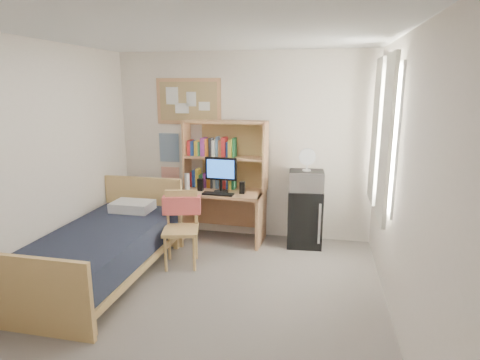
% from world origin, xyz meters
% --- Properties ---
extents(floor, '(3.60, 4.20, 0.02)m').
position_xyz_m(floor, '(0.00, 0.00, -0.01)').
color(floor, gray).
rests_on(floor, ground).
extents(ceiling, '(3.60, 4.20, 0.02)m').
position_xyz_m(ceiling, '(0.00, 0.00, 2.60)').
color(ceiling, silver).
rests_on(ceiling, wall_back).
extents(wall_back, '(3.60, 0.04, 2.60)m').
position_xyz_m(wall_back, '(0.00, 2.10, 1.30)').
color(wall_back, white).
rests_on(wall_back, floor).
extents(wall_front, '(3.60, 0.04, 2.60)m').
position_xyz_m(wall_front, '(0.00, -2.10, 1.30)').
color(wall_front, white).
rests_on(wall_front, floor).
extents(wall_left, '(0.04, 4.20, 2.60)m').
position_xyz_m(wall_left, '(-1.80, 0.00, 1.30)').
color(wall_left, white).
rests_on(wall_left, floor).
extents(wall_right, '(0.04, 4.20, 2.60)m').
position_xyz_m(wall_right, '(1.80, 0.00, 1.30)').
color(wall_right, white).
rests_on(wall_right, floor).
extents(window_unit, '(0.10, 1.40, 1.70)m').
position_xyz_m(window_unit, '(1.75, 1.20, 1.60)').
color(window_unit, white).
rests_on(window_unit, wall_right).
extents(curtain_left, '(0.04, 0.55, 1.70)m').
position_xyz_m(curtain_left, '(1.72, 0.80, 1.60)').
color(curtain_left, white).
rests_on(curtain_left, wall_right).
extents(curtain_right, '(0.04, 0.55, 1.70)m').
position_xyz_m(curtain_right, '(1.72, 1.60, 1.60)').
color(curtain_right, white).
rests_on(curtain_right, wall_right).
extents(bulletin_board, '(0.94, 0.03, 0.64)m').
position_xyz_m(bulletin_board, '(-0.78, 2.08, 1.92)').
color(bulletin_board, tan).
rests_on(bulletin_board, wall_back).
extents(poster_wave, '(0.30, 0.01, 0.42)m').
position_xyz_m(poster_wave, '(-1.10, 2.09, 1.25)').
color(poster_wave, '#214F87').
rests_on(poster_wave, wall_back).
extents(poster_japan, '(0.28, 0.01, 0.36)m').
position_xyz_m(poster_japan, '(-1.10, 2.09, 0.78)').
color(poster_japan, '#D74525').
rests_on(poster_japan, wall_back).
extents(desk, '(1.17, 0.64, 0.71)m').
position_xyz_m(desk, '(-0.23, 1.79, 0.36)').
color(desk, tan).
rests_on(desk, floor).
extents(desk_chair, '(0.55, 0.55, 0.91)m').
position_xyz_m(desk_chair, '(-0.52, 0.88, 0.45)').
color(desk_chair, tan).
rests_on(desk_chair, floor).
extents(mini_fridge, '(0.49, 0.49, 0.78)m').
position_xyz_m(mini_fridge, '(0.91, 1.84, 0.39)').
color(mini_fridge, black).
rests_on(mini_fridge, floor).
extents(bed, '(1.08, 2.11, 0.58)m').
position_xyz_m(bed, '(-1.26, 0.36, 0.29)').
color(bed, black).
rests_on(bed, floor).
extents(hutch, '(1.19, 0.37, 0.96)m').
position_xyz_m(hutch, '(-0.22, 1.94, 1.19)').
color(hutch, tan).
rests_on(hutch, desk).
extents(monitor, '(0.44, 0.06, 0.47)m').
position_xyz_m(monitor, '(-0.23, 1.73, 0.95)').
color(monitor, black).
rests_on(monitor, desk).
extents(keyboard, '(0.43, 0.16, 0.02)m').
position_xyz_m(keyboard, '(-0.24, 1.60, 0.72)').
color(keyboard, black).
rests_on(keyboard, desk).
extents(speaker_left, '(0.07, 0.07, 0.17)m').
position_xyz_m(speaker_left, '(-0.53, 1.75, 0.80)').
color(speaker_left, black).
rests_on(speaker_left, desk).
extents(speaker_right, '(0.07, 0.07, 0.16)m').
position_xyz_m(speaker_right, '(0.07, 1.72, 0.79)').
color(speaker_right, black).
rests_on(speaker_right, desk).
extents(water_bottle, '(0.08, 0.08, 0.24)m').
position_xyz_m(water_bottle, '(-0.71, 1.72, 0.83)').
color(water_bottle, white).
rests_on(water_bottle, desk).
extents(hoodie, '(0.49, 0.25, 0.22)m').
position_xyz_m(hoodie, '(-0.57, 1.08, 0.70)').
color(hoodie, '#EC5F59').
rests_on(hoodie, desk_chair).
extents(microwave, '(0.47, 0.37, 0.26)m').
position_xyz_m(microwave, '(0.91, 1.82, 0.91)').
color(microwave, silver).
rests_on(microwave, mini_fridge).
extents(desk_fan, '(0.23, 0.23, 0.27)m').
position_xyz_m(desk_fan, '(0.91, 1.82, 1.18)').
color(desk_fan, white).
rests_on(desk_fan, microwave).
extents(pillow, '(0.50, 0.36, 0.12)m').
position_xyz_m(pillow, '(-1.24, 1.11, 0.64)').
color(pillow, white).
rests_on(pillow, bed).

